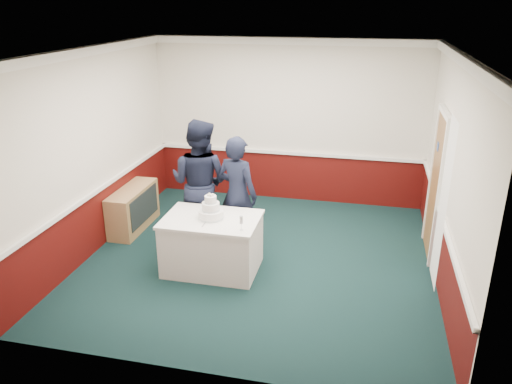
% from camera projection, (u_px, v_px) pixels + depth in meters
% --- Properties ---
extents(ground, '(5.00, 5.00, 0.00)m').
position_uv_depth(ground, '(259.00, 259.00, 7.42)').
color(ground, black).
rests_on(ground, ground).
extents(room_shell, '(5.00, 5.00, 3.00)m').
position_uv_depth(room_shell, '(274.00, 120.00, 7.25)').
color(room_shell, silver).
rests_on(room_shell, ground).
extents(sideboard, '(0.41, 1.20, 0.70)m').
position_uv_depth(sideboard, '(133.00, 209.00, 8.30)').
color(sideboard, tan).
rests_on(sideboard, ground).
extents(cake_table, '(1.32, 0.92, 0.79)m').
position_uv_depth(cake_table, '(212.00, 243.00, 7.00)').
color(cake_table, white).
rests_on(cake_table, ground).
extents(wedding_cake, '(0.35, 0.35, 0.36)m').
position_uv_depth(wedding_cake, '(211.00, 211.00, 6.82)').
color(wedding_cake, white).
rests_on(wedding_cake, cake_table).
extents(cake_knife, '(0.02, 0.22, 0.00)m').
position_uv_depth(cake_knife, '(205.00, 224.00, 6.69)').
color(cake_knife, silver).
rests_on(cake_knife, cake_table).
extents(champagne_flute, '(0.05, 0.05, 0.21)m').
position_uv_depth(champagne_flute, '(241.00, 221.00, 6.46)').
color(champagne_flute, silver).
rests_on(champagne_flute, cake_table).
extents(person_man, '(1.07, 0.90, 1.97)m').
position_uv_depth(person_man, '(200.00, 183.00, 7.61)').
color(person_man, black).
rests_on(person_man, ground).
extents(person_woman, '(0.75, 0.61, 1.79)m').
position_uv_depth(person_woman, '(237.00, 194.00, 7.41)').
color(person_woman, black).
rests_on(person_woman, ground).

